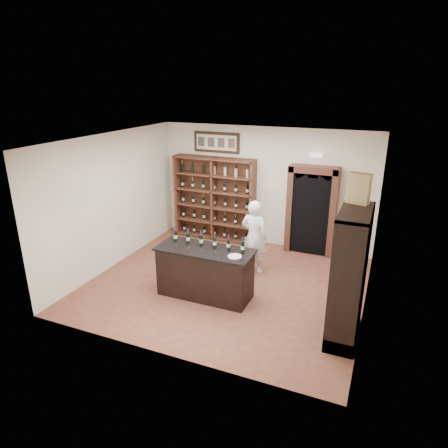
{
  "coord_description": "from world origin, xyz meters",
  "views": [
    {
      "loc": [
        2.87,
        -6.91,
        4.03
      ],
      "look_at": [
        -0.18,
        0.3,
        1.21
      ],
      "focal_mm": 32.0,
      "sensor_mm": 36.0,
      "label": 1
    }
  ],
  "objects_px": {
    "counter_bottle_0": "(175,236)",
    "shopkeeper": "(254,237)",
    "side_cabinet": "(349,296)",
    "wine_shelf": "(215,198)",
    "tasting_counter": "(205,273)",
    "wine_crate": "(359,188)"
  },
  "relations": [
    {
      "from": "shopkeeper",
      "to": "side_cabinet",
      "type": "bearing_deg",
      "value": 149.42
    },
    {
      "from": "wine_shelf",
      "to": "tasting_counter",
      "type": "height_order",
      "value": "wine_shelf"
    },
    {
      "from": "counter_bottle_0",
      "to": "side_cabinet",
      "type": "relative_size",
      "value": 0.14
    },
    {
      "from": "side_cabinet",
      "to": "shopkeeper",
      "type": "distance_m",
      "value": 2.76
    },
    {
      "from": "wine_shelf",
      "to": "side_cabinet",
      "type": "relative_size",
      "value": 1.0
    },
    {
      "from": "shopkeeper",
      "to": "wine_crate",
      "type": "distance_m",
      "value": 2.97
    },
    {
      "from": "wine_shelf",
      "to": "shopkeeper",
      "type": "xyz_separation_m",
      "value": [
        1.63,
        -1.56,
        -0.27
      ]
    },
    {
      "from": "wine_shelf",
      "to": "counter_bottle_0",
      "type": "xyz_separation_m",
      "value": [
        0.38,
        -2.78,
        0.01
      ]
    },
    {
      "from": "wine_shelf",
      "to": "side_cabinet",
      "type": "distance_m",
      "value": 5.02
    },
    {
      "from": "tasting_counter",
      "to": "shopkeeper",
      "type": "distance_m",
      "value": 1.51
    },
    {
      "from": "wine_shelf",
      "to": "wine_crate",
      "type": "bearing_deg",
      "value": -37.27
    },
    {
      "from": "side_cabinet",
      "to": "wine_crate",
      "type": "xyz_separation_m",
      "value": [
        -0.07,
        0.38,
        1.69
      ]
    },
    {
      "from": "side_cabinet",
      "to": "tasting_counter",
      "type": "bearing_deg",
      "value": 173.72
    },
    {
      "from": "counter_bottle_0",
      "to": "wine_crate",
      "type": "height_order",
      "value": "wine_crate"
    },
    {
      "from": "counter_bottle_0",
      "to": "shopkeeper",
      "type": "bearing_deg",
      "value": 44.5
    },
    {
      "from": "shopkeeper",
      "to": "wine_shelf",
      "type": "bearing_deg",
      "value": -36.92
    },
    {
      "from": "wine_shelf",
      "to": "tasting_counter",
      "type": "relative_size",
      "value": 1.17
    },
    {
      "from": "side_cabinet",
      "to": "shopkeeper",
      "type": "height_order",
      "value": "side_cabinet"
    },
    {
      "from": "wine_shelf",
      "to": "counter_bottle_0",
      "type": "height_order",
      "value": "wine_shelf"
    },
    {
      "from": "tasting_counter",
      "to": "wine_crate",
      "type": "height_order",
      "value": "wine_crate"
    },
    {
      "from": "wine_shelf",
      "to": "side_cabinet",
      "type": "height_order",
      "value": "same"
    },
    {
      "from": "tasting_counter",
      "to": "counter_bottle_0",
      "type": "bearing_deg",
      "value": 168.35
    }
  ]
}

